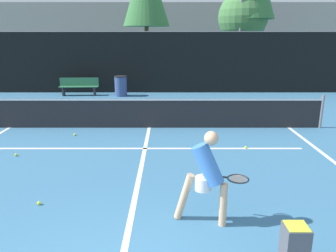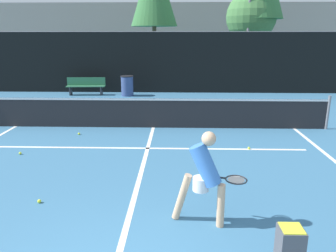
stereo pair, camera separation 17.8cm
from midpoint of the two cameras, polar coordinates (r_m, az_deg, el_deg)
The scene contains 14 objects.
court_service_line at distance 8.64m, azimuth -2.97°, elevation -3.88°, with size 8.25×0.10×0.01m, color white.
court_center_mark at distance 7.26m, azimuth -3.93°, elevation -7.79°, with size 0.10×7.04×0.01m, color white.
net at distance 10.45m, azimuth -2.12°, elevation 2.43°, with size 11.09×0.09×1.07m.
fence_back at distance 17.04m, azimuth -0.61°, elevation 10.97°, with size 24.00×0.06×3.08m.
player_practicing at distance 5.05m, azimuth 7.42°, elevation -8.29°, with size 1.22×0.46×1.52m.
tennis_ball_scattered_0 at distance 10.12m, azimuth -14.75°, elevation -1.31°, with size 0.07×0.07×0.07m, color #D1E033.
tennis_ball_scattered_2 at distance 8.95m, azimuth -23.83°, elevation -4.36°, with size 0.07×0.07×0.07m, color #D1E033.
tennis_ball_scattered_3 at distance 6.34m, azimuth -20.74°, elevation -12.15°, with size 0.07×0.07×0.07m, color #D1E033.
tennis_ball_scattered_4 at distance 8.83m, azimuth 14.47°, elevation -3.75°, with size 0.07×0.07×0.07m, color #D1E033.
courtside_bench at distance 16.90m, azimuth -13.79°, elevation 6.90°, with size 1.91×0.48×0.86m.
trash_bin at distance 16.28m, azimuth -6.80°, elevation 6.97°, with size 0.62×0.62×0.98m.
parked_car at distance 20.21m, azimuth -14.01°, elevation 8.57°, with size 1.69×4.31×1.42m.
tree_east at distance 22.81m, azimuth 14.50°, elevation 17.91°, with size 3.21×3.21×5.65m.
building_far at distance 32.08m, azimuth 0.52°, elevation 15.46°, with size 36.00×2.40×5.74m, color gray.
Camera 2 is at (0.78, -2.71, 2.86)m, focal length 35.00 mm.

